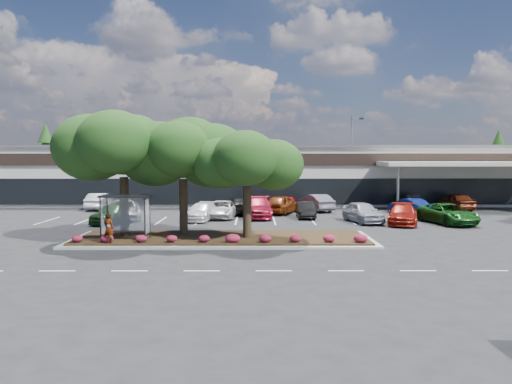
{
  "coord_description": "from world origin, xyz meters",
  "views": [
    {
      "loc": [
        -0.05,
        -25.77,
        5.03
      ],
      "look_at": [
        0.04,
        8.97,
        2.6
      ],
      "focal_mm": 35.0,
      "sensor_mm": 36.0,
      "label": 1
    }
  ],
  "objects": [
    {
      "name": "car_11",
      "position": [
        -1.51,
        18.32,
        0.71
      ],
      "size": [
        2.75,
        5.13,
        1.41
      ],
      "primitive_type": "imported",
      "rotation": [
        0.0,
        0.0,
        3.31
      ],
      "color": "black",
      "rests_on": "ground"
    },
    {
      "name": "car_7",
      "position": [
        11.06,
        11.39,
        0.74
      ],
      "size": [
        3.55,
        5.52,
        1.49
      ],
      "primitive_type": "imported",
      "rotation": [
        0.0,
        0.0,
        -0.31
      ],
      "color": "maroon",
      "rests_on": "ground"
    },
    {
      "name": "car_2",
      "position": [
        -2.79,
        15.39,
        0.71
      ],
      "size": [
        2.84,
        5.3,
        1.42
      ],
      "primitive_type": "imported",
      "rotation": [
        0.0,
        0.0,
        -0.1
      ],
      "color": "silver",
      "rests_on": "ground"
    },
    {
      "name": "shrub_row",
      "position": [
        -2.0,
        1.9,
        0.51
      ],
      "size": [
        17.0,
        0.8,
        0.5
      ],
      "primitive_type": null,
      "color": "#9B2046",
      "rests_on": "landscape_island"
    },
    {
      "name": "island_tree_west",
      "position": [
        -8.0,
        4.5,
        4.21
      ],
      "size": [
        7.2,
        7.2,
        7.89
      ],
      "primitive_type": null,
      "color": "#183611",
      "rests_on": "landscape_island"
    },
    {
      "name": "retail_store",
      "position": [
        0.06,
        33.91,
        3.15
      ],
      "size": [
        80.4,
        25.2,
        6.25
      ],
      "color": "beige",
      "rests_on": "ground"
    },
    {
      "name": "car_16",
      "position": [
        13.56,
        17.83,
        0.71
      ],
      "size": [
        2.88,
        4.56,
        1.42
      ],
      "primitive_type": "imported",
      "rotation": [
        0.0,
        0.0,
        3.49
      ],
      "color": "#0C1957",
      "rests_on": "ground"
    },
    {
      "name": "car_9",
      "position": [
        -15.0,
        22.05,
        0.79
      ],
      "size": [
        1.85,
        4.86,
        1.58
      ],
      "primitive_type": "imported",
      "rotation": [
        0.0,
        0.0,
        3.18
      ],
      "color": "#B9B9B9",
      "rests_on": "ground"
    },
    {
      "name": "lane_markings",
      "position": [
        -0.14,
        10.42,
        0.01
      ],
      "size": [
        33.12,
        20.06,
        0.01
      ],
      "color": "silver",
      "rests_on": "ground"
    },
    {
      "name": "car_8",
      "position": [
        14.53,
        11.61,
        0.76
      ],
      "size": [
        3.71,
        5.92,
        1.53
      ],
      "primitive_type": "imported",
      "rotation": [
        0.0,
        0.0,
        0.23
      ],
      "color": "#165116",
      "rests_on": "ground"
    },
    {
      "name": "island_tree_mid",
      "position": [
        -4.5,
        5.2,
        3.92
      ],
      "size": [
        6.6,
        6.6,
        7.32
      ],
      "primitive_type": null,
      "color": "#183611",
      "rests_on": "landscape_island"
    },
    {
      "name": "car_17",
      "position": [
        19.17,
        21.57,
        0.83
      ],
      "size": [
        2.43,
        5.05,
        1.66
      ],
      "primitive_type": "imported",
      "rotation": [
        0.0,
        0.0,
        3.24
      ],
      "color": "maroon",
      "rests_on": "ground"
    },
    {
      "name": "light_pole",
      "position": [
        9.92,
        25.17,
        4.04
      ],
      "size": [
        1.43,
        0.5,
        9.16
      ],
      "rotation": [
        0.0,
        0.0,
        0.02
      ],
      "color": "#9F9F9A",
      "rests_on": "ground"
    },
    {
      "name": "car_3",
      "position": [
        -4.3,
        13.79,
        0.68
      ],
      "size": [
        2.82,
        4.99,
        1.37
      ],
      "primitive_type": "imported",
      "rotation": [
        0.0,
        0.0,
        -0.2
      ],
      "color": "white",
      "rests_on": "ground"
    },
    {
      "name": "car_12",
      "position": [
        2.34,
        18.5,
        0.83
      ],
      "size": [
        3.77,
        5.25,
        1.66
      ],
      "primitive_type": "imported",
      "rotation": [
        0.0,
        0.0,
        2.72
      ],
      "color": "#682D0D",
      "rests_on": "ground"
    },
    {
      "name": "car_14",
      "position": [
        5.64,
        20.64,
        0.79
      ],
      "size": [
        3.21,
        5.1,
        1.59
      ],
      "primitive_type": "imported",
      "rotation": [
        0.0,
        0.0,
        3.49
      ],
      "color": "slate",
      "rests_on": "ground"
    },
    {
      "name": "car_5",
      "position": [
        4.16,
        15.33,
        0.67
      ],
      "size": [
        1.43,
        4.05,
        1.33
      ],
      "primitive_type": "imported",
      "rotation": [
        0.0,
        0.0,
        -0.0
      ],
      "color": "black",
      "rests_on": "ground"
    },
    {
      "name": "person_waiting",
      "position": [
        -8.16,
        1.7,
        1.09
      ],
      "size": [
        0.71,
        0.59,
        1.66
      ],
      "primitive_type": "imported",
      "rotation": [
        0.0,
        0.0,
        2.78
      ],
      "color": "#594C47",
      "rests_on": "landscape_island"
    },
    {
      "name": "bus_shelter",
      "position": [
        -7.5,
        2.95,
        2.31
      ],
      "size": [
        2.75,
        1.55,
        2.59
      ],
      "color": "black",
      "rests_on": "landscape_island"
    },
    {
      "name": "conifer_north_east",
      "position": [
        34.0,
        44.0,
        4.5
      ],
      "size": [
        3.96,
        3.96,
        9.0
      ],
      "primitive_type": "cone",
      "color": "#183611",
      "rests_on": "ground"
    },
    {
      "name": "ground",
      "position": [
        0.0,
        0.0,
        0.0
      ],
      "size": [
        160.0,
        160.0,
        0.0
      ],
      "primitive_type": "plane",
      "color": "black",
      "rests_on": "ground"
    },
    {
      "name": "conifer_north_west",
      "position": [
        -30.0,
        46.0,
        5.0
      ],
      "size": [
        4.4,
        4.4,
        10.0
      ],
      "primitive_type": "cone",
      "color": "#183611",
      "rests_on": "ground"
    },
    {
      "name": "car_13",
      "position": [
        3.1,
        22.34,
        0.69
      ],
      "size": [
        1.75,
        4.1,
        1.38
      ],
      "primitive_type": "imported",
      "rotation": [
        0.0,
        0.0,
        3.17
      ],
      "color": "maroon",
      "rests_on": "ground"
    },
    {
      "name": "car_0",
      "position": [
        -10.72,
        14.48,
        0.79
      ],
      "size": [
        4.12,
        6.19,
        1.58
      ],
      "primitive_type": "imported",
      "rotation": [
        0.0,
        0.0,
        0.29
      ],
      "color": "#B6B6B6",
      "rests_on": "ground"
    },
    {
      "name": "island_tree_east",
      "position": [
        -0.5,
        3.7,
        3.51
      ],
      "size": [
        5.8,
        5.8,
        6.5
      ],
      "primitive_type": null,
      "color": "#183611",
      "rests_on": "landscape_island"
    },
    {
      "name": "car_1",
      "position": [
        -10.91,
        12.25,
        0.71
      ],
      "size": [
        2.92,
        5.18,
        1.42
      ],
      "primitive_type": "imported",
      "rotation": [
        0.0,
        0.0,
        -0.2
      ],
      "color": "#1F4819",
      "rests_on": "ground"
    },
    {
      "name": "car_15",
      "position": [
        15.39,
        22.3,
        0.78
      ],
      "size": [
        3.37,
        4.95,
        1.57
      ],
      "primitive_type": "imported",
      "rotation": [
        0.0,
        0.0,
        2.78
      ],
      "color": "#56545B",
      "rests_on": "ground"
    },
    {
      "name": "landscape_island",
      "position": [
        -2.0,
        4.0,
        0.12
      ],
      "size": [
        18.0,
        6.0,
        0.26
      ],
      "color": "#9F9F9A",
      "rests_on": "ground"
    },
    {
      "name": "car_4",
      "position": [
        0.25,
        15.58,
        0.83
      ],
      "size": [
        2.41,
        5.77,
        1.66
      ],
      "primitive_type": "imported",
      "rotation": [
        0.0,
        0.0,
        -0.01
      ],
      "color": "maroon",
      "rests_on": "ground"
    },
    {
      "name": "car_6",
      "position": [
        8.28,
        12.41,
        0.8
      ],
      "size": [
        2.85,
        5.0,
        1.6
      ],
      "primitive_type": "imported",
      "rotation": [
        0.0,
        0.0,
        0.21
      ],
      "color": "#A2A5AE",
      "rests_on": "ground"
    }
  ]
}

